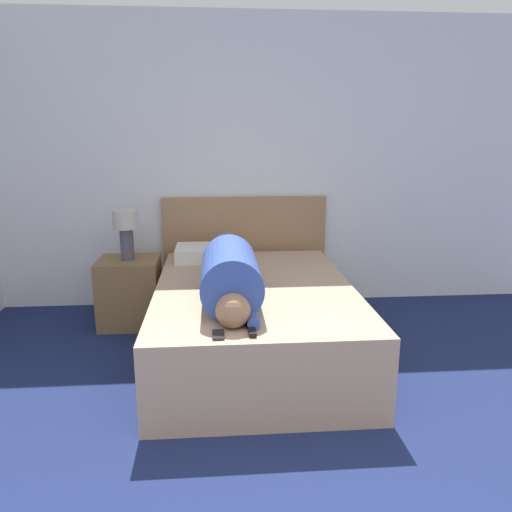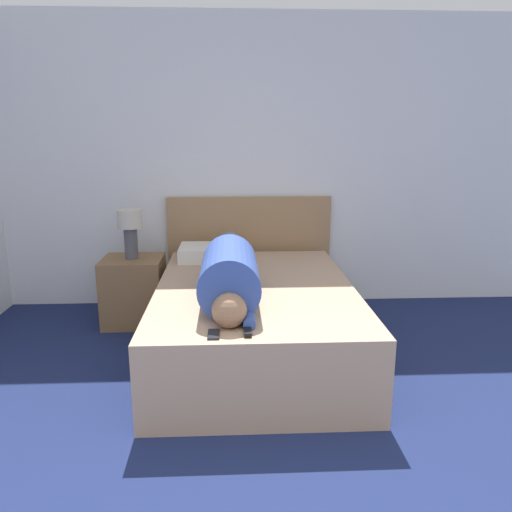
# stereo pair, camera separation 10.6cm
# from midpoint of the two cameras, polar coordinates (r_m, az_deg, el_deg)

# --- Properties ---
(wall_back) EXTENTS (5.60, 0.06, 2.60)m
(wall_back) POSITION_cam_midpoint_polar(r_m,az_deg,el_deg) (4.61, -2.55, 10.41)
(wall_back) COLOR white
(wall_back) RESTS_ON ground_plane
(bed) EXTENTS (1.38, 2.05, 0.53)m
(bed) POSITION_cam_midpoint_polar(r_m,az_deg,el_deg) (3.64, -1.04, -7.28)
(bed) COLOR tan
(bed) RESTS_ON ground_plane
(headboard) EXTENTS (1.50, 0.04, 1.01)m
(headboard) POSITION_cam_midpoint_polar(r_m,az_deg,el_deg) (4.66, -1.94, 0.59)
(headboard) COLOR #A37A51
(headboard) RESTS_ON ground_plane
(nightstand) EXTENTS (0.49, 0.45, 0.57)m
(nightstand) POSITION_cam_midpoint_polar(r_m,az_deg,el_deg) (4.33, -14.88, -4.00)
(nightstand) COLOR brown
(nightstand) RESTS_ON ground_plane
(table_lamp) EXTENTS (0.20, 0.20, 0.41)m
(table_lamp) POSITION_cam_midpoint_polar(r_m,az_deg,el_deg) (4.20, -15.35, 3.13)
(table_lamp) COLOR #4C4C51
(table_lamp) RESTS_ON nightstand
(person_lying) EXTENTS (0.37, 1.78, 0.37)m
(person_lying) POSITION_cam_midpoint_polar(r_m,az_deg,el_deg) (3.35, -3.94, -1.64)
(person_lying) COLOR #936B4C
(person_lying) RESTS_ON bed
(pillow_near_headboard) EXTENTS (0.55, 0.39, 0.12)m
(pillow_near_headboard) POSITION_cam_midpoint_polar(r_m,az_deg,el_deg) (4.28, -6.18, 0.36)
(pillow_near_headboard) COLOR silver
(pillow_near_headboard) RESTS_ON bed
(tv_remote) EXTENTS (0.04, 0.15, 0.02)m
(tv_remote) POSITION_cam_midpoint_polar(r_m,az_deg,el_deg) (2.73, -1.60, -8.54)
(tv_remote) COLOR black
(tv_remote) RESTS_ON bed
(cell_phone) EXTENTS (0.06, 0.13, 0.01)m
(cell_phone) POSITION_cam_midpoint_polar(r_m,az_deg,el_deg) (2.70, -5.47, -8.97)
(cell_phone) COLOR black
(cell_phone) RESTS_ON bed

